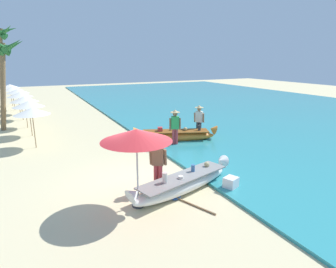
{
  "coord_description": "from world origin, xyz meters",
  "views": [
    {
      "loc": [
        -3.07,
        -8.26,
        4.08
      ],
      "look_at": [
        2.23,
        2.52,
        0.9
      ],
      "focal_mm": 30.5,
      "sensor_mm": 36.0,
      "label": 1
    }
  ],
  "objects": [
    {
      "name": "parasol_row_2",
      "position": [
        -3.29,
        10.69,
        1.75
      ],
      "size": [
        1.6,
        1.6,
        1.91
      ],
      "color": "#8E6B47",
      "rests_on": "ground"
    },
    {
      "name": "sea",
      "position": [
        13.99,
        8.0,
        0.05
      ],
      "size": [
        24.0,
        56.0,
        0.1
      ],
      "primitive_type": "cube",
      "color": "teal",
      "rests_on": "ground"
    },
    {
      "name": "parasol_row_4",
      "position": [
        -3.72,
        15.73,
        1.75
      ],
      "size": [
        1.6,
        1.6,
        1.91
      ],
      "color": "#8E6B47",
      "rests_on": "ground"
    },
    {
      "name": "palm_tree_leaning_seaward",
      "position": [
        -4.08,
        10.66,
        4.28
      ],
      "size": [
        2.49,
        2.57,
        5.26
      ],
      "color": "brown",
      "rests_on": "ground"
    },
    {
      "name": "paddle",
      "position": [
        0.75,
        -1.78,
        0.03
      ],
      "size": [
        0.74,
        1.47,
        0.05
      ],
      "color": "#8E6B47",
      "rests_on": "ground"
    },
    {
      "name": "cooler_box",
      "position": [
        2.43,
        -1.61,
        0.21
      ],
      "size": [
        0.53,
        0.5,
        0.43
      ],
      "primitive_type": "cube",
      "rotation": [
        0.0,
        0.0,
        0.38
      ],
      "color": "silver",
      "rests_on": "ground"
    },
    {
      "name": "person_vendor_assistant",
      "position": [
        4.88,
        4.21,
        1.01
      ],
      "size": [
        0.53,
        0.52,
        1.75
      ],
      "color": "#333842",
      "rests_on": "ground"
    },
    {
      "name": "palm_tree_tall_inland",
      "position": [
        -4.46,
        17.79,
        5.35
      ],
      "size": [
        2.48,
        2.81,
        6.63
      ],
      "color": "brown",
      "rests_on": "ground"
    },
    {
      "name": "parasol_row_5",
      "position": [
        -4.15,
        17.95,
        1.75
      ],
      "size": [
        1.6,
        1.6,
        1.91
      ],
      "color": "#8E6B47",
      "rests_on": "ground"
    },
    {
      "name": "boat_white_foreground",
      "position": [
        1.02,
        -1.06,
        0.29
      ],
      "size": [
        4.19,
        1.82,
        0.85
      ],
      "color": "white",
      "rests_on": "ground"
    },
    {
      "name": "parasol_row_1",
      "position": [
        -3.09,
        8.51,
        1.75
      ],
      "size": [
        1.6,
        1.6,
        1.91
      ],
      "color": "#8E6B47",
      "rests_on": "ground"
    },
    {
      "name": "patio_umbrella_large",
      "position": [
        -0.58,
        -1.28,
        2.08
      ],
      "size": [
        1.95,
        1.95,
        2.27
      ],
      "color": "#B7B7BC",
      "rests_on": "ground"
    },
    {
      "name": "ground_plane",
      "position": [
        0.0,
        0.0,
        0.0
      ],
      "size": [
        80.0,
        80.0,
        0.0
      ],
      "primitive_type": "plane",
      "color": "beige"
    },
    {
      "name": "parasol_row_6",
      "position": [
        -4.4,
        20.55,
        1.75
      ],
      "size": [
        1.6,
        1.6,
        1.91
      ],
      "color": "#8E6B47",
      "rests_on": "ground"
    },
    {
      "name": "parasol_row_0",
      "position": [
        -2.99,
        6.06,
        1.75
      ],
      "size": [
        1.6,
        1.6,
        1.91
      ],
      "color": "#8E6B47",
      "rests_on": "ground"
    },
    {
      "name": "person_vendor_hatted",
      "position": [
        3.03,
        3.38,
        1.03
      ],
      "size": [
        0.58,
        0.44,
        1.78
      ],
      "color": "#B2383D",
      "rests_on": "ground"
    },
    {
      "name": "boat_orange_midground",
      "position": [
        3.44,
        4.1,
        0.31
      ],
      "size": [
        4.15,
        2.19,
        0.87
      ],
      "color": "orange",
      "rests_on": "ground"
    },
    {
      "name": "parasol_row_3",
      "position": [
        -3.54,
        13.34,
        1.75
      ],
      "size": [
        1.6,
        1.6,
        1.91
      ],
      "color": "#8E6B47",
      "rests_on": "ground"
    },
    {
      "name": "person_tourist_customer",
      "position": [
        0.34,
        -0.61,
        0.96
      ],
      "size": [
        0.57,
        0.47,
        1.7
      ],
      "color": "#B2383D",
      "rests_on": "ground"
    }
  ]
}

